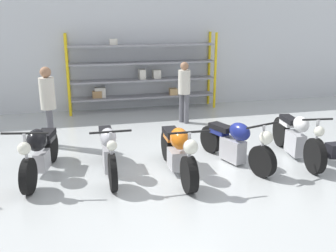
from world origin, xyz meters
name	(u,v)px	position (x,y,z in m)	size (l,w,h in m)	color
ground_plane	(173,167)	(0.00, 0.00, 0.00)	(30.00, 30.00, 0.00)	#B2B7B7
back_wall	(131,49)	(0.00, 5.07, 1.80)	(30.00, 0.08, 3.60)	silver
shelving_rack	(141,73)	(0.25, 4.71, 1.14)	(4.47, 0.63, 2.30)	yellow
motorcycle_black	(40,151)	(-2.38, 0.17, 0.48)	(0.76, 1.99, 1.02)	black
motorcycle_silver	(108,150)	(-1.20, -0.01, 0.45)	(0.67, 2.03, 1.01)	black
motorcycle_orange	(178,151)	(-0.01, -0.36, 0.46)	(0.70, 2.07, 1.02)	black
motorcycle_blue	(236,143)	(1.21, -0.11, 0.42)	(0.94, 1.99, 0.96)	black
motorcycle_white	(297,137)	(2.52, -0.12, 0.43)	(0.57, 2.16, 1.01)	black
person_browsing	(48,100)	(-2.29, 1.80, 1.04)	(0.33, 0.33, 1.75)	#595960
person_near_rack	(184,88)	(1.08, 2.96, 0.96)	(0.44, 0.44, 1.63)	#595960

